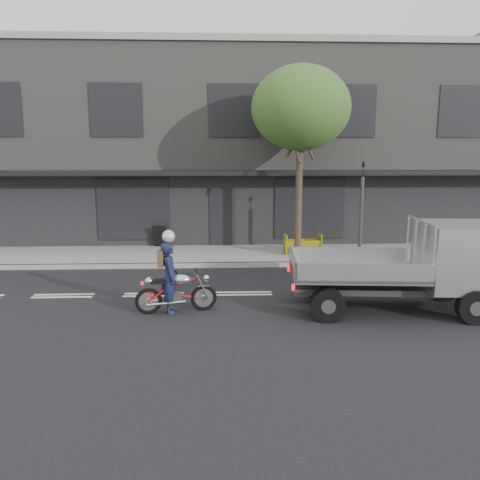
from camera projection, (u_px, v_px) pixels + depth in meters
name	position (u px, v px, depth m)	size (l,w,h in m)	color
ground	(242.00, 294.00, 12.69)	(80.00, 80.00, 0.00)	black
sidewalk	(236.00, 255.00, 17.30)	(32.00, 3.20, 0.15)	gray
kerb	(238.00, 265.00, 15.72)	(32.00, 0.20, 0.15)	gray
building_main	(231.00, 149.00, 23.09)	(26.00, 10.00, 8.00)	slate
street_tree	(301.00, 109.00, 15.98)	(3.40, 3.40, 6.74)	#382B21
traffic_light_pole	(361.00, 217.00, 15.87)	(0.12, 0.12, 3.50)	#2D2D30
motorcycle	(176.00, 291.00, 11.15)	(1.94, 0.57, 1.00)	black
rider	(170.00, 277.00, 11.08)	(0.62, 0.41, 1.70)	#151D3C
flatbed_ute	(440.00, 259.00, 11.08)	(4.95, 2.35, 2.23)	black
construction_barrier	(304.00, 245.00, 16.86)	(1.37, 0.55, 0.76)	#F8F10D
sandwich_board	(159.00, 236.00, 18.36)	(0.54, 0.36, 0.85)	black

